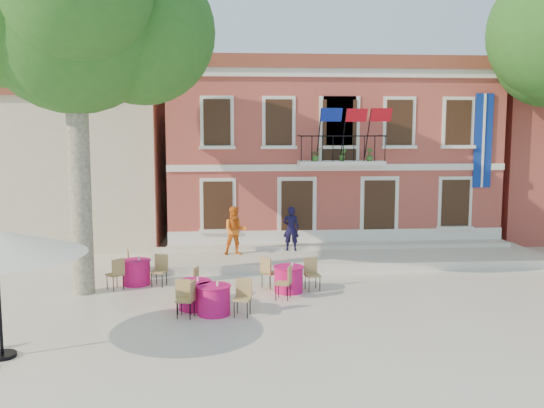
{
  "coord_description": "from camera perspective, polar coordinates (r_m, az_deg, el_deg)",
  "views": [
    {
      "loc": [
        -2.34,
        -16.75,
        4.78
      ],
      "look_at": [
        -0.75,
        3.5,
        2.23
      ],
      "focal_mm": 40.0,
      "sensor_mm": 36.0,
      "label": 1
    }
  ],
  "objects": [
    {
      "name": "terrace",
      "position": [
        22.09,
        6.97,
        -5.01
      ],
      "size": [
        14.0,
        3.4,
        0.3
      ],
      "primitive_type": "cube",
      "color": "silver",
      "rests_on": "ground"
    },
    {
      "name": "pedestrian_navy",
      "position": [
        22.27,
        1.8,
        -2.32
      ],
      "size": [
        0.67,
        0.51,
        1.64
      ],
      "primitive_type": "imported",
      "rotation": [
        0.0,
        0.0,
        2.93
      ],
      "color": "black",
      "rests_on": "terrace"
    },
    {
      "name": "pedestrian_orange",
      "position": [
        21.55,
        -3.49,
        -2.52
      ],
      "size": [
        0.9,
        0.73,
        1.73
      ],
      "primitive_type": "imported",
      "rotation": [
        0.0,
        0.0,
        0.09
      ],
      "color": "orange",
      "rests_on": "terrace"
    },
    {
      "name": "cafe_table_1",
      "position": [
        15.84,
        -5.5,
        -8.86
      ],
      "size": [
        1.96,
        0.9,
        0.95
      ],
      "color": "#E11574",
      "rests_on": "ground"
    },
    {
      "name": "cafe_table_3",
      "position": [
        19.15,
        -12.66,
        -6.17
      ],
      "size": [
        1.83,
        1.79,
        0.95
      ],
      "color": "#E11574",
      "rests_on": "ground"
    },
    {
      "name": "cafe_table_4",
      "position": [
        17.87,
        1.57,
        -6.95
      ],
      "size": [
        1.78,
        1.83,
        0.95
      ],
      "color": "#E11574",
      "rests_on": "ground"
    },
    {
      "name": "plane_tree_west",
      "position": [
        18.32,
        -18.19,
        16.19
      ],
      "size": [
        5.36,
        5.36,
        10.52
      ],
      "color": "#A59E84",
      "rests_on": "ground"
    },
    {
      "name": "neighbor_west",
      "position": [
        28.7,
        -18.97,
        3.63
      ],
      "size": [
        9.4,
        9.4,
        6.4
      ],
      "color": "beige",
      "rests_on": "ground"
    },
    {
      "name": "cafe_table_0",
      "position": [
        16.38,
        -7.3,
        -8.35
      ],
      "size": [
        0.9,
        1.96,
        0.95
      ],
      "color": "#E11574",
      "rests_on": "ground"
    },
    {
      "name": "main_building",
      "position": [
        27.11,
        4.74,
        5.0
      ],
      "size": [
        13.5,
        9.59,
        7.5
      ],
      "color": "#AC423E",
      "rests_on": "ground"
    },
    {
      "name": "ground",
      "position": [
        17.58,
        3.37,
        -8.65
      ],
      "size": [
        90.0,
        90.0,
        0.0
      ],
      "primitive_type": "plane",
      "color": "beige",
      "rests_on": "ground"
    }
  ]
}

